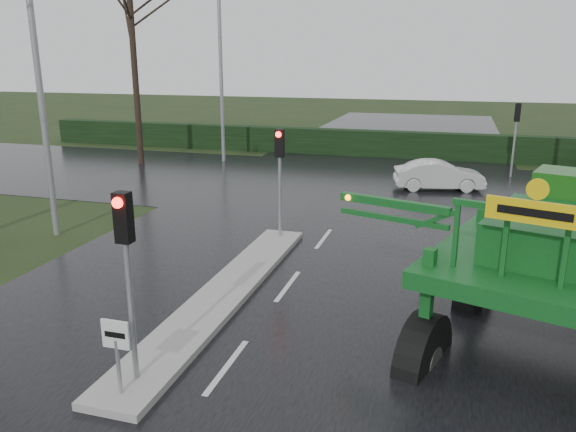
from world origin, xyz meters
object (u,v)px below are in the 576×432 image
(keep_left_sign, at_px, (116,345))
(street_light_left_far, at_px, (226,49))
(traffic_signal_far, at_px, (516,123))
(traffic_signal_near, at_px, (126,247))
(street_light_left_near, at_px, (43,44))
(crop_sprayer, at_px, (435,247))
(white_sedan, at_px, (438,190))
(traffic_signal_mid, at_px, (280,160))

(keep_left_sign, distance_m, street_light_left_far, 23.11)
(keep_left_sign, height_order, traffic_signal_far, traffic_signal_far)
(traffic_signal_near, distance_m, street_light_left_near, 10.40)
(street_light_left_near, distance_m, crop_sprayer, 13.13)
(street_light_left_near, xyz_separation_m, crop_sprayer, (11.76, -4.47, -3.75))
(street_light_left_near, bearing_deg, crop_sprayer, -20.81)
(white_sedan, bearing_deg, street_light_left_far, 59.40)
(keep_left_sign, relative_size, street_light_left_far, 0.14)
(street_light_left_near, xyz_separation_m, white_sedan, (11.42, 10.22, -5.99))
(keep_left_sign, distance_m, white_sedan, 18.32)
(traffic_signal_near, bearing_deg, traffic_signal_mid, 90.00)
(white_sedan, bearing_deg, street_light_left_near, 119.53)
(traffic_signal_mid, bearing_deg, street_light_left_far, 118.86)
(traffic_signal_mid, distance_m, traffic_signal_far, 14.75)
(keep_left_sign, xyz_separation_m, traffic_signal_mid, (0.00, 8.99, 1.53))
(traffic_signal_far, bearing_deg, crop_sprayer, 80.98)
(traffic_signal_mid, bearing_deg, street_light_left_near, -167.79)
(street_light_left_near, relative_size, crop_sprayer, 1.23)
(keep_left_sign, distance_m, street_light_left_near, 11.32)
(traffic_signal_near, height_order, traffic_signal_mid, same)
(street_light_left_near, xyz_separation_m, street_light_left_far, (0.00, 14.00, 0.00))
(street_light_left_far, distance_m, white_sedan, 13.44)
(traffic_signal_far, relative_size, street_light_left_far, 0.35)
(traffic_signal_mid, bearing_deg, white_sedan, 62.59)
(traffic_signal_far, relative_size, crop_sprayer, 0.43)
(traffic_signal_mid, height_order, white_sedan, traffic_signal_mid)
(traffic_signal_near, bearing_deg, street_light_left_near, 134.53)
(traffic_signal_far, distance_m, street_light_left_near, 20.58)
(street_light_left_far, bearing_deg, traffic_signal_far, 0.03)
(traffic_signal_far, bearing_deg, street_light_left_far, 0.03)
(street_light_left_near, bearing_deg, white_sedan, 41.83)
(traffic_signal_far, bearing_deg, street_light_left_near, 43.63)
(traffic_signal_far, bearing_deg, keep_left_sign, 70.07)
(street_light_left_near, bearing_deg, traffic_signal_far, 43.63)
(street_light_left_far, bearing_deg, street_light_left_near, -90.00)
(street_light_left_near, distance_m, white_sedan, 16.46)
(traffic_signal_mid, height_order, street_light_left_near, street_light_left_near)
(traffic_signal_near, xyz_separation_m, white_sedan, (4.53, 17.23, -2.59))
(white_sedan, bearing_deg, traffic_signal_far, -53.15)
(keep_left_sign, relative_size, traffic_signal_far, 0.38)
(traffic_signal_near, distance_m, traffic_signal_mid, 8.50)
(traffic_signal_near, bearing_deg, crop_sprayer, 27.55)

